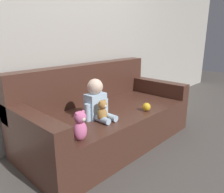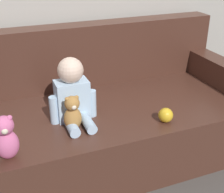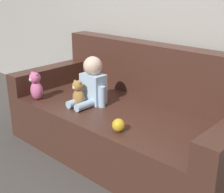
# 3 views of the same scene
# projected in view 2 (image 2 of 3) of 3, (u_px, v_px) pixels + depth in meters

# --- Properties ---
(ground_plane) EXTENTS (12.00, 12.00, 0.00)m
(ground_plane) POSITION_uv_depth(u_px,v_px,m) (110.00, 152.00, 2.34)
(ground_plane) COLOR #4C4742
(couch) EXTENTS (2.00, 0.96, 0.88)m
(couch) POSITION_uv_depth(u_px,v_px,m) (106.00, 114.00, 2.26)
(couch) COLOR #47281E
(couch) RESTS_ON ground_plane
(person_baby) EXTENTS (0.30, 0.32, 0.40)m
(person_baby) POSITION_uv_depth(u_px,v_px,m) (73.00, 95.00, 1.90)
(person_baby) COLOR silver
(person_baby) RESTS_ON couch
(teddy_bear_brown) EXTENTS (0.11, 0.10, 0.22)m
(teddy_bear_brown) POSITION_uv_depth(u_px,v_px,m) (73.00, 113.00, 1.81)
(teddy_bear_brown) COLOR #AD7A3D
(teddy_bear_brown) RESTS_ON couch
(plush_toy_side) EXTENTS (0.12, 0.11, 0.25)m
(plush_toy_side) POSITION_uv_depth(u_px,v_px,m) (6.00, 138.00, 1.56)
(plush_toy_side) COLOR #DB6699
(plush_toy_side) RESTS_ON couch
(toy_ball) EXTENTS (0.09, 0.09, 0.09)m
(toy_ball) POSITION_uv_depth(u_px,v_px,m) (166.00, 115.00, 1.92)
(toy_ball) COLOR gold
(toy_ball) RESTS_ON couch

